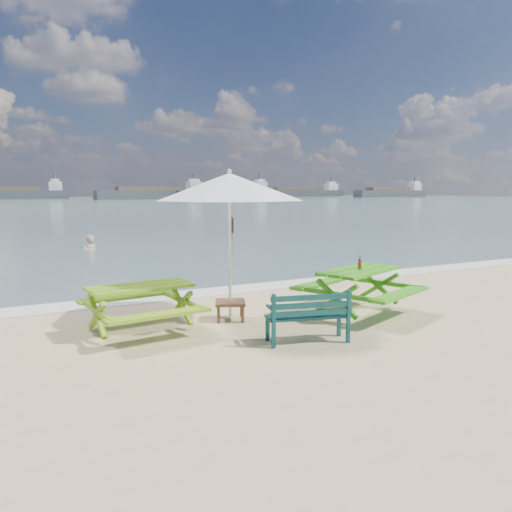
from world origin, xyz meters
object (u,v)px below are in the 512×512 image
park_bench (307,326)px  side_table (230,310)px  patio_umbrella (229,187)px  beer_bottle (360,265)px  picnic_table_right (359,292)px  swimmer (90,257)px  picnic_table_left (141,310)px

park_bench → side_table: 1.80m
patio_umbrella → beer_bottle: 2.83m
picnic_table_right → swimmer: size_ratio=1.36×
picnic_table_right → patio_umbrella: bearing=163.6°
picnic_table_left → patio_umbrella: 2.56m
side_table → patio_umbrella: size_ratio=0.20×
picnic_table_left → picnic_table_right: (3.96, -0.66, 0.03)m
park_bench → beer_bottle: (1.83, 1.02, 0.69)m
picnic_table_right → side_table: size_ratio=3.56×
park_bench → swimmer: size_ratio=0.73×
picnic_table_left → swimmer: picnic_table_left is taller
patio_umbrella → beer_bottle: size_ratio=12.96×
beer_bottle → swimmer: (-2.65, 13.54, -1.33)m
side_table → patio_umbrella: bearing=0.0°
picnic_table_right → beer_bottle: 0.53m
picnic_table_right → swimmer: picnic_table_right is taller
picnic_table_left → beer_bottle: 4.04m
picnic_table_right → patio_umbrella: size_ratio=0.71×
park_bench → side_table: (-0.50, 1.73, -0.06)m
side_table → swimmer: swimmer is taller
picnic_table_right → swimmer: (-2.66, 13.51, -0.81)m
picnic_table_left → beer_bottle: beer_bottle is taller
swimmer → beer_bottle: bearing=-78.9°
picnic_table_right → beer_bottle: beer_bottle is taller
side_table → beer_bottle: bearing=-17.0°
picnic_table_right → park_bench: (-1.84, -1.04, -0.17)m
beer_bottle → picnic_table_right: bearing=55.1°
picnic_table_left → picnic_table_right: 4.01m
picnic_table_right → side_table: bearing=163.6°
side_table → beer_bottle: (2.33, -0.71, 0.75)m
picnic_table_left → beer_bottle: size_ratio=7.38×
side_table → swimmer: size_ratio=0.38×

